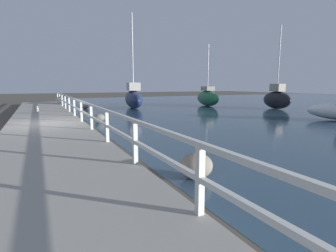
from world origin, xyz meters
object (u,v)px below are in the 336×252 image
Objects in this scene: mooring_bollard at (37,109)px; sailboat_navy at (133,98)px; sailboat_green at (207,97)px; sailboat_black at (277,99)px.

sailboat_navy reaches higher than mooring_bollard.
sailboat_navy reaches higher than sailboat_green.
mooring_bollard is 15.63m from sailboat_green.
sailboat_navy is 7.57m from sailboat_green.
sailboat_black is at bearing -18.10° from sailboat_navy.
sailboat_navy is (-11.05, 6.28, 0.04)m from sailboat_black.
sailboat_navy reaches higher than sailboat_black.
sailboat_black reaches higher than mooring_bollard.
mooring_bollard is 0.06× the size of sailboat_navy.
sailboat_black is 12.71m from sailboat_navy.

